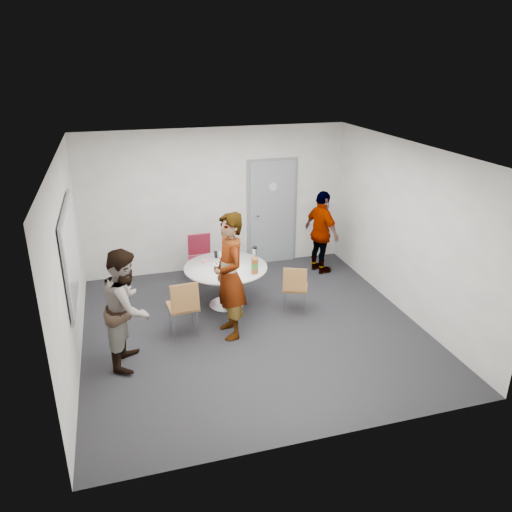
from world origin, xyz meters
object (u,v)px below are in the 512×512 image
object	(u,v)px
chair_near_left	(184,303)
person_left	(127,307)
door	(272,212)
table	(228,272)
person_main	(230,276)
whiteboard	(71,252)
chair_near_right	(295,285)
chair_far	(201,254)
person_right	(322,232)

from	to	relation	value
chair_near_left	person_left	xyz separation A→B (m)	(-0.79, -0.43, 0.27)
door	table	xyz separation A→B (m)	(-1.29, -1.65, -0.41)
person_main	door	bearing A→B (deg)	145.04
table	door	bearing A→B (deg)	52.12
whiteboard	chair_near_right	distance (m)	3.38
door	chair_far	size ratio (longest dim) A/B	2.36
whiteboard	chair_near_left	distance (m)	1.70
whiteboard	table	bearing A→B (deg)	15.44
table	person_right	bearing A→B (deg)	23.81
person_left	person_right	bearing A→B (deg)	-46.37
table	person_main	distance (m)	0.97
door	chair_near_right	distance (m)	2.28
person_main	person_right	bearing A→B (deg)	124.01
door	chair_near_right	xyz separation A→B (m)	(-0.32, -2.20, -0.53)
chair_far	person_main	distance (m)	2.01
door	table	world-z (taller)	door
person_right	table	bearing A→B (deg)	99.10
chair_near_left	person_right	bearing A→B (deg)	25.89
chair_far	person_right	distance (m)	2.30
chair_near_right	whiteboard	bearing A→B (deg)	-155.29
chair_near_left	whiteboard	bearing A→B (deg)	169.27
chair_far	person_right	size ratio (longest dim) A/B	0.56
chair_near_right	person_right	xyz separation A→B (m)	(1.06, 1.44, 0.30)
door	person_right	xyz separation A→B (m)	(0.74, -0.76, -0.23)
whiteboard	person_main	distance (m)	2.18
person_left	person_main	bearing A→B (deg)	-64.23
chair_near_right	chair_far	distance (m)	2.02
door	person_main	world-z (taller)	door
door	person_left	distance (m)	4.10
door	chair_far	distance (m)	1.72
whiteboard	chair_near_right	xyz separation A→B (m)	(3.24, 0.08, -0.96)
chair_near_left	person_main	size ratio (longest dim) A/B	0.47
whiteboard	table	world-z (taller)	whiteboard
person_left	person_right	xyz separation A→B (m)	(3.65, 2.11, -0.02)
chair_far	table	bearing A→B (deg)	101.92
table	chair_far	xyz separation A→B (m)	(-0.25, 1.07, -0.07)
whiteboard	chair_near_left	world-z (taller)	whiteboard
door	person_left	bearing A→B (deg)	-135.49
person_right	door	bearing A→B (deg)	29.34
door	person_main	distance (m)	2.94
whiteboard	person_main	xyz separation A→B (m)	(2.10, -0.27, -0.51)
person_main	person_right	distance (m)	2.84
whiteboard	chair_far	distance (m)	2.79
chair_far	person_left	bearing A→B (deg)	57.46
door	chair_far	world-z (taller)	door
door	chair_near_right	bearing A→B (deg)	-98.24
chair_near_left	person_right	distance (m)	3.32
door	table	size ratio (longest dim) A/B	1.57
chair_near_right	chair_far	bearing A→B (deg)	150.37
chair_near_left	person_right	xyz separation A→B (m)	(2.86, 1.68, 0.25)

